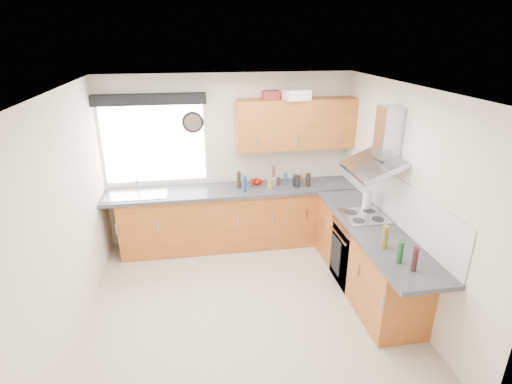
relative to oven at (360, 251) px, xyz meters
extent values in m
plane|color=beige|center=(-1.50, -0.30, -0.42)|extent=(3.60, 3.60, 0.00)
cube|color=white|center=(-1.50, -0.30, 2.08)|extent=(3.60, 3.60, 0.02)
cube|color=silver|center=(-1.50, 1.50, 0.82)|extent=(3.60, 0.02, 2.50)
cube|color=silver|center=(-1.50, -2.10, 0.82)|extent=(3.60, 0.02, 2.50)
cube|color=silver|center=(-3.30, -0.30, 0.82)|extent=(0.02, 3.60, 2.50)
cube|color=silver|center=(0.30, -0.30, 0.82)|extent=(0.02, 3.60, 2.50)
cube|color=white|center=(-2.55, 1.49, 1.12)|extent=(1.40, 0.02, 1.10)
cube|color=black|center=(-2.55, 1.40, 1.76)|extent=(1.50, 0.18, 0.14)
cube|color=white|center=(0.29, 0.00, 0.75)|extent=(0.01, 3.00, 0.54)
cube|color=#9B4F1D|center=(-1.60, 1.21, 0.01)|extent=(3.00, 0.58, 0.86)
cube|color=#9B4F1D|center=(0.00, 1.20, 0.01)|extent=(0.60, 0.60, 0.86)
cube|color=#9B4F1D|center=(0.01, -0.15, 0.01)|extent=(0.58, 2.10, 0.86)
cube|color=#343439|center=(-1.50, 1.20, 0.46)|extent=(3.60, 0.62, 0.05)
cube|color=#343439|center=(0.00, -0.30, 0.46)|extent=(0.62, 2.42, 0.05)
cube|color=black|center=(0.00, 0.00, 0.00)|extent=(0.56, 0.58, 0.85)
cube|color=#A8ADB9|center=(0.00, 0.00, 0.49)|extent=(0.52, 0.52, 0.01)
cube|color=#9B4F1D|center=(-0.55, 1.32, 1.38)|extent=(1.70, 0.35, 0.70)
cube|color=white|center=(-2.38, 1.22, -0.04)|extent=(0.56, 0.54, 0.78)
cylinder|color=black|center=(-2.00, 1.48, 1.41)|extent=(0.30, 0.04, 0.30)
cube|color=white|center=(-0.58, 1.22, 1.79)|extent=(0.38, 0.31, 0.14)
cube|color=#B32C33|center=(-0.89, 1.42, 1.78)|extent=(0.24, 0.20, 0.11)
cylinder|color=gray|center=(-0.88, 1.23, 0.55)|extent=(0.11, 0.11, 0.13)
cylinder|color=white|center=(0.12, 0.21, 0.61)|extent=(0.14, 0.14, 0.25)
cylinder|color=black|center=(-0.56, 1.18, 0.56)|extent=(0.07, 0.07, 0.15)
cylinder|color=brown|center=(-0.43, 1.34, 0.54)|extent=(0.04, 0.04, 0.11)
cylinder|color=#2F211A|center=(-1.39, 1.23, 0.61)|extent=(0.06, 0.06, 0.24)
cylinder|color=black|center=(-0.55, 1.11, 0.58)|extent=(0.07, 0.07, 0.18)
cylinder|color=#1D5C8C|center=(-0.69, 1.26, 0.57)|extent=(0.05, 0.05, 0.18)
cylinder|color=#143815|center=(-0.54, 1.30, 0.55)|extent=(0.05, 0.05, 0.13)
cylinder|color=navy|center=(-1.33, 1.05, 0.61)|extent=(0.06, 0.06, 0.24)
cylinder|color=olive|center=(-0.95, 1.10, 0.56)|extent=(0.07, 0.07, 0.15)
cylinder|color=#55211E|center=(-0.79, 1.24, 0.54)|extent=(0.05, 0.05, 0.12)
cylinder|color=black|center=(-0.38, 1.12, 0.59)|extent=(0.07, 0.07, 0.20)
cylinder|color=brown|center=(-1.21, 1.24, 0.55)|extent=(0.04, 0.04, 0.12)
cylinder|color=#1A4B21|center=(-0.10, -1.05, 0.60)|extent=(0.06, 0.06, 0.23)
cylinder|color=#3E161C|center=(-0.03, -1.20, 0.61)|extent=(0.05, 0.05, 0.25)
cylinder|color=brown|center=(-0.11, -0.76, 0.61)|extent=(0.07, 0.07, 0.25)
camera|label=1|loc=(-2.02, -4.15, 2.57)|focal=28.00mm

